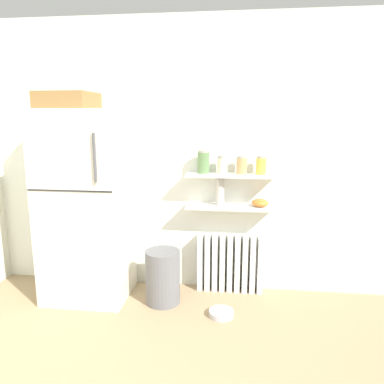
# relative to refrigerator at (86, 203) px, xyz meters

# --- Properties ---
(back_wall) EXTENTS (7.04, 0.10, 2.60)m
(back_wall) POSITION_rel_refrigerator_xyz_m (1.17, 0.37, 0.39)
(back_wall) COLOR silver
(back_wall) RESTS_ON ground_plane
(refrigerator) EXTENTS (0.75, 0.67, 1.90)m
(refrigerator) POSITION_rel_refrigerator_xyz_m (0.00, 0.00, 0.00)
(refrigerator) COLOR silver
(refrigerator) RESTS_ON ground_plane
(radiator) EXTENTS (0.63, 0.12, 0.56)m
(radiator) POSITION_rel_refrigerator_xyz_m (1.33, 0.24, -0.63)
(radiator) COLOR white
(radiator) RESTS_ON ground_plane
(wall_shelf_lower) EXTENTS (0.84, 0.22, 0.02)m
(wall_shelf_lower) POSITION_rel_refrigerator_xyz_m (1.33, 0.21, -0.05)
(wall_shelf_lower) COLOR white
(wall_shelf_upper) EXTENTS (0.84, 0.22, 0.02)m
(wall_shelf_upper) POSITION_rel_refrigerator_xyz_m (1.33, 0.21, 0.25)
(wall_shelf_upper) COLOR white
(storage_jar_0) EXTENTS (0.11, 0.11, 0.21)m
(storage_jar_0) POSITION_rel_refrigerator_xyz_m (1.07, 0.21, 0.37)
(storage_jar_0) COLOR #5B7F4C
(storage_jar_0) RESTS_ON wall_shelf_upper
(storage_jar_1) EXTENTS (0.09, 0.09, 0.16)m
(storage_jar_1) POSITION_rel_refrigerator_xyz_m (1.25, 0.21, 0.34)
(storage_jar_1) COLOR beige
(storage_jar_1) RESTS_ON wall_shelf_upper
(storage_jar_2) EXTENTS (0.10, 0.10, 0.17)m
(storage_jar_2) POSITION_rel_refrigerator_xyz_m (1.42, 0.21, 0.34)
(storage_jar_2) COLOR tan
(storage_jar_2) RESTS_ON wall_shelf_upper
(storage_jar_3) EXTENTS (0.09, 0.09, 0.17)m
(storage_jar_3) POSITION_rel_refrigerator_xyz_m (1.60, 0.21, 0.34)
(storage_jar_3) COLOR yellow
(storage_jar_3) RESTS_ON wall_shelf_upper
(vase) EXTENTS (0.08, 0.08, 0.25)m
(vase) POSITION_rel_refrigerator_xyz_m (1.23, 0.21, 0.09)
(vase) COLOR #B2ADA8
(vase) RESTS_ON wall_shelf_lower
(shelf_bowl) EXTENTS (0.16, 0.16, 0.07)m
(shelf_bowl) POSITION_rel_refrigerator_xyz_m (1.60, 0.21, -0.00)
(shelf_bowl) COLOR orange
(shelf_bowl) RESTS_ON wall_shelf_lower
(trash_bin) EXTENTS (0.31, 0.31, 0.50)m
(trash_bin) POSITION_rel_refrigerator_xyz_m (0.73, -0.08, -0.66)
(trash_bin) COLOR slate
(trash_bin) RESTS_ON ground_plane
(pet_food_bowl) EXTENTS (0.21, 0.21, 0.05)m
(pet_food_bowl) POSITION_rel_refrigerator_xyz_m (1.28, -0.26, -0.88)
(pet_food_bowl) COLOR #B7B7BC
(pet_food_bowl) RESTS_ON ground_plane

